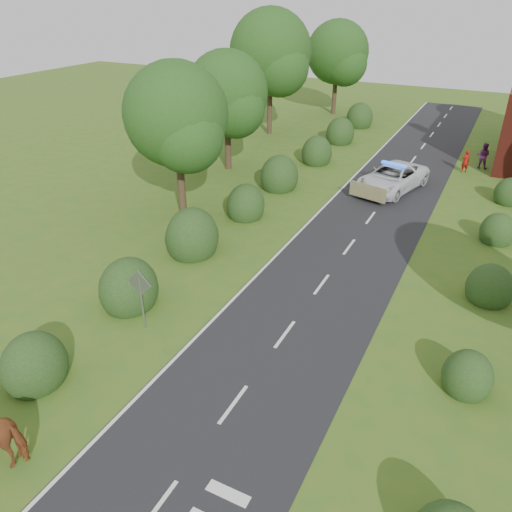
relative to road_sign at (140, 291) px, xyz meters
The scene contains 13 objects.
ground 5.63m from the road_sign, 21.80° to the right, with size 120.00×120.00×0.00m, color #376420.
road 14.03m from the road_sign, 68.96° to the left, with size 6.00×70.00×0.02m, color black.
road_markings 11.56m from the road_sign, 72.72° to the left, with size 4.96×70.00×0.01m.
hedgerow_left 9.85m from the road_sign, 98.87° to the left, with size 2.75×50.41×3.00m.
hedgerow_right 14.85m from the road_sign, 38.46° to the left, with size 2.10×45.78×2.10m.
tree_left_a 11.55m from the road_sign, 115.73° to the left, with size 5.74×5.60×8.38m.
tree_left_b 19.22m from the road_sign, 109.29° to the left, with size 5.74×5.60×8.07m.
tree_left_c 29.28m from the road_sign, 105.46° to the left, with size 6.97×6.80×10.22m.
tree_left_d 38.41m from the road_sign, 97.87° to the left, with size 6.15×6.00×8.89m.
road_sign is the anchor object (origin of this frame).
police_van 19.55m from the road_sign, 75.32° to the left, with size 4.14×6.42×1.79m.
pedestrian_red 26.22m from the road_sign, 70.56° to the left, with size 0.58×0.38×1.58m, color maroon.
pedestrian_purple 27.97m from the road_sign, 69.67° to the left, with size 0.89×0.70×1.84m, color #65276B.
Camera 1 is at (5.83, -9.97, 11.61)m, focal length 35.00 mm.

